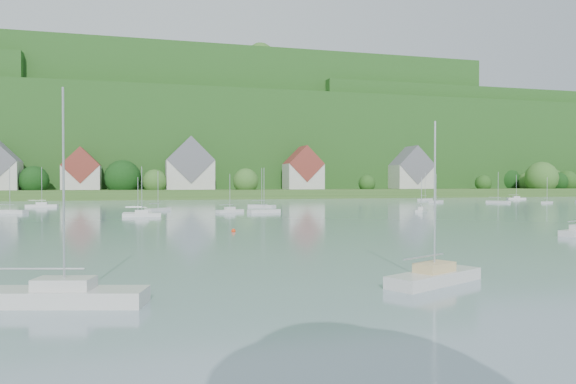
{
  "coord_description": "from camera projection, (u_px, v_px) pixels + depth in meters",
  "views": [
    {
      "loc": [
        -11.52,
        -2.09,
        5.39
      ],
      "look_at": [
        9.34,
        75.0,
        4.0
      ],
      "focal_mm": 34.19,
      "sensor_mm": 36.0,
      "label": 1
    }
  ],
  "objects": [
    {
      "name": "mooring_buoy_3",
      "position": [
        233.0,
        232.0,
        59.55
      ],
      "size": [
        0.48,
        0.48,
        0.48
      ],
      "primitive_type": "sphere",
      "color": "#EC3A11",
      "rests_on": "ground"
    },
    {
      "name": "near_sailboat_2",
      "position": [
        434.0,
        275.0,
        29.1
      ],
      "size": [
        6.53,
        4.46,
        8.64
      ],
      "rotation": [
        0.0,
        0.0,
        0.46
      ],
      "color": "silver",
      "rests_on": "ground"
    },
    {
      "name": "far_sailboat_cluster",
      "position": [
        238.0,
        205.0,
        120.58
      ],
      "size": [
        201.11,
        61.64,
        8.71
      ],
      "color": "silver",
      "rests_on": "ground"
    },
    {
      "name": "village_building_4",
      "position": [
        411.0,
        172.0,
        211.84
      ],
      "size": [
        15.0,
        10.4,
        16.5
      ],
      "color": "#BCB6AC",
      "rests_on": "far_shore_strip"
    },
    {
      "name": "village_building_1",
      "position": [
        82.0,
        172.0,
        179.54
      ],
      "size": [
        12.0,
        9.36,
        14.0
      ],
      "color": "#BCB6AC",
      "rests_on": "far_shore_strip"
    },
    {
      "name": "village_building_2",
      "position": [
        190.0,
        168.0,
        187.69
      ],
      "size": [
        16.0,
        11.44,
        18.0
      ],
      "color": "#BCB6AC",
      "rests_on": "far_shore_strip"
    },
    {
      "name": "near_sailboat_0",
      "position": [
        64.0,
        294.0,
        24.04
      ],
      "size": [
        7.35,
        3.73,
        9.56
      ],
      "rotation": [
        0.0,
        0.0,
        -0.26
      ],
      "color": "silver",
      "rests_on": "ground"
    },
    {
      "name": "village_building_3",
      "position": [
        303.0,
        171.0,
        196.22
      ],
      "size": [
        13.0,
        10.4,
        15.5
      ],
      "color": "#BCB6AC",
      "rests_on": "far_shore_strip"
    },
    {
      "name": "forested_ridge",
      "position": [
        165.0,
        146.0,
        264.02
      ],
      "size": [
        620.0,
        181.22,
        69.89
      ],
      "color": "#1A4516",
      "rests_on": "ground"
    },
    {
      "name": "far_shore_strip",
      "position": [
        173.0,
        193.0,
        198.12
      ],
      "size": [
        600.0,
        60.0,
        3.0
      ],
      "primitive_type": "cube",
      "color": "#2F531F",
      "rests_on": "ground"
    }
  ]
}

